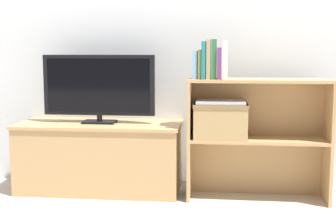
% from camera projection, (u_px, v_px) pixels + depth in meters
% --- Properties ---
extents(ground_plane, '(16.00, 16.00, 0.00)m').
position_uv_depth(ground_plane, '(166.00, 202.00, 2.99)').
color(ground_plane, '#BCB2A3').
extents(wall_back, '(10.00, 0.05, 2.40)m').
position_uv_depth(wall_back, '(173.00, 17.00, 3.31)').
color(wall_back, silver).
rests_on(wall_back, ground_plane).
extents(tv_stand, '(1.12, 0.47, 0.47)m').
position_uv_depth(tv_stand, '(100.00, 156.00, 3.23)').
color(tv_stand, tan).
rests_on(tv_stand, ground_plane).
extents(tv, '(0.77, 0.14, 0.46)m').
position_uv_depth(tv, '(99.00, 87.00, 3.16)').
color(tv, black).
rests_on(tv, tv_stand).
extents(bookshelf_lower_tier, '(0.90, 0.27, 0.40)m').
position_uv_depth(bookshelf_lower_tier, '(257.00, 158.00, 3.08)').
color(bookshelf_lower_tier, tan).
rests_on(bookshelf_lower_tier, ground_plane).
extents(bookshelf_upper_tier, '(0.90, 0.27, 0.38)m').
position_uv_depth(bookshelf_upper_tier, '(258.00, 99.00, 3.02)').
color(bookshelf_upper_tier, tan).
rests_on(bookshelf_upper_tier, bookshelf_lower_tier).
extents(book_skyblue, '(0.03, 0.13, 0.18)m').
position_uv_depth(book_skyblue, '(195.00, 65.00, 2.95)').
color(book_skyblue, '#709ECC').
rests_on(book_skyblue, bookshelf_upper_tier).
extents(book_olive, '(0.02, 0.14, 0.18)m').
position_uv_depth(book_olive, '(200.00, 64.00, 2.95)').
color(book_olive, olive).
rests_on(book_olive, bookshelf_upper_tier).
extents(book_teal, '(0.03, 0.16, 0.24)m').
position_uv_depth(book_teal, '(204.00, 60.00, 2.95)').
color(book_teal, '#1E7075').
rests_on(book_teal, bookshelf_upper_tier).
extents(book_tan, '(0.03, 0.12, 0.25)m').
position_uv_depth(book_tan, '(208.00, 59.00, 2.94)').
color(book_tan, tan).
rests_on(book_tan, bookshelf_upper_tier).
extents(book_forest, '(0.03, 0.13, 0.25)m').
position_uv_depth(book_forest, '(214.00, 59.00, 2.94)').
color(book_forest, '#286638').
rests_on(book_forest, bookshelf_upper_tier).
extents(book_plum, '(0.03, 0.15, 0.20)m').
position_uv_depth(book_plum, '(219.00, 63.00, 2.94)').
color(book_plum, '#6B2D66').
rests_on(book_plum, bookshelf_upper_tier).
extents(book_ivory, '(0.03, 0.15, 0.24)m').
position_uv_depth(book_ivory, '(225.00, 60.00, 2.93)').
color(book_ivory, silver).
rests_on(book_ivory, bookshelf_upper_tier).
extents(storage_basket_left, '(0.35, 0.24, 0.22)m').
position_uv_depth(storage_basket_left, '(221.00, 119.00, 3.00)').
color(storage_basket_left, tan).
rests_on(storage_basket_left, bookshelf_lower_tier).
extents(laptop, '(0.31, 0.22, 0.02)m').
position_uv_depth(laptop, '(221.00, 102.00, 2.98)').
color(laptop, '#BCBCC1').
rests_on(laptop, storage_basket_left).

